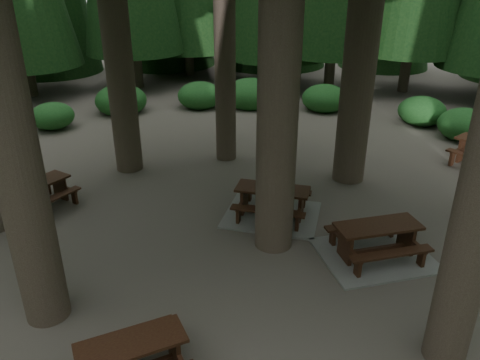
% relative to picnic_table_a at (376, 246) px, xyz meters
% --- Properties ---
extents(ground, '(80.00, 80.00, 0.00)m').
position_rel_picnic_table_a_xyz_m(ground, '(-3.02, -0.18, -0.27)').
color(ground, '#534D43').
rests_on(ground, ground).
extents(picnic_table_a, '(2.91, 2.73, 0.78)m').
position_rel_picnic_table_a_xyz_m(picnic_table_a, '(0.00, 0.00, 0.00)').
color(picnic_table_a, gray).
rests_on(picnic_table_a, ground).
extents(picnic_table_b, '(1.82, 2.01, 0.72)m').
position_rel_picnic_table_a_xyz_m(picnic_table_b, '(-8.37, 0.37, 0.21)').
color(picnic_table_b, black).
rests_on(picnic_table_b, ground).
extents(picnic_table_c, '(2.35, 1.97, 0.78)m').
position_rel_picnic_table_a_xyz_m(picnic_table_c, '(-2.45, 1.28, -0.00)').
color(picnic_table_c, gray).
rests_on(picnic_table_c, ground).
extents(picnic_table_e, '(2.07, 2.01, 0.70)m').
position_rel_picnic_table_a_xyz_m(picnic_table_e, '(-3.71, -4.18, 0.20)').
color(picnic_table_e, black).
rests_on(picnic_table_e, ground).
extents(shrub_ring, '(23.86, 24.64, 1.49)m').
position_rel_picnic_table_a_xyz_m(shrub_ring, '(-2.31, 0.57, 0.13)').
color(shrub_ring, '#205E23').
rests_on(shrub_ring, ground).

